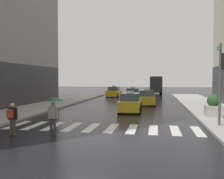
% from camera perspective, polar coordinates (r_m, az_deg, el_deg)
% --- Properties ---
extents(ground_plane, '(160.00, 160.00, 0.00)m').
position_cam_1_polar(ground_plane, '(11.75, -5.70, -11.66)').
color(ground_plane, black).
extents(crosswalk_markings, '(11.30, 2.80, 0.01)m').
position_cam_1_polar(crosswalk_markings, '(14.59, -2.43, -8.85)').
color(crosswalk_markings, silver).
rests_on(crosswalk_markings, ground).
extents(traffic_light_pole, '(0.44, 0.84, 4.80)m').
position_cam_1_polar(traffic_light_pole, '(15.66, 24.18, 3.68)').
color(traffic_light_pole, '#47474C').
rests_on(traffic_light_pole, curb_right).
extents(taxi_lead, '(2.01, 4.58, 1.80)m').
position_cam_1_polar(taxi_lead, '(21.89, 4.27, -3.17)').
color(taxi_lead, gold).
rests_on(taxi_lead, ground).
extents(taxi_second, '(2.08, 4.61, 1.80)m').
position_cam_1_polar(taxi_second, '(27.91, 8.05, -1.97)').
color(taxi_second, gold).
rests_on(taxi_second, ground).
extents(taxi_third, '(2.03, 4.59, 1.80)m').
position_cam_1_polar(taxi_third, '(33.96, 4.89, -1.18)').
color(taxi_third, yellow).
rests_on(taxi_third, ground).
extents(taxi_fourth, '(2.04, 4.59, 1.80)m').
position_cam_1_polar(taxi_fourth, '(40.27, 0.46, -0.60)').
color(taxi_fourth, yellow).
rests_on(taxi_fourth, ground).
extents(box_truck, '(2.44, 7.60, 3.35)m').
position_cam_1_polar(box_truck, '(47.95, 10.10, 1.19)').
color(box_truck, '#2D2D2D').
rests_on(box_truck, ground).
extents(pedestrian_with_umbrella, '(0.96, 0.96, 1.94)m').
position_cam_1_polar(pedestrian_with_umbrella, '(13.07, -13.30, -3.53)').
color(pedestrian_with_umbrella, '#333338').
rests_on(pedestrian_with_umbrella, ground).
extents(pedestrian_with_backpack, '(0.55, 0.43, 1.65)m').
position_cam_1_polar(pedestrian_with_backpack, '(13.45, -22.17, -5.81)').
color(pedestrian_with_backpack, '#473D33').
rests_on(pedestrian_with_backpack, ground).
extents(planter_near_corner, '(1.10, 1.10, 1.60)m').
position_cam_1_polar(planter_near_corner, '(19.20, 22.46, -3.69)').
color(planter_near_corner, '#A8A399').
rests_on(planter_near_corner, curb_right).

